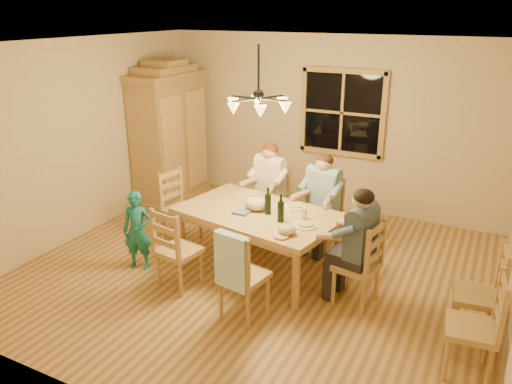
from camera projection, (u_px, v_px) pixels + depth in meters
The scene contains 31 objects.
floor at pixel (258, 271), 6.16m from camera, with size 5.50×5.50×0.00m, color brown.
ceiling at pixel (259, 44), 5.22m from camera, with size 5.50×5.00×0.02m, color white.
wall_back at pixel (330, 124), 7.78m from camera, with size 5.50×0.02×2.70m, color beige.
wall_left at pixel (79, 140), 6.85m from camera, with size 0.02×5.00×2.70m, color beige.
window at pixel (342, 113), 7.60m from camera, with size 1.30×0.06×1.30m.
chandelier at pixel (258, 103), 5.43m from camera, with size 0.77×0.68×0.71m.
armoire at pixel (170, 138), 8.15m from camera, with size 0.66×1.40×2.30m.
dining_table at pixel (259, 219), 6.02m from camera, with size 2.06×1.46×0.76m.
chair_far_left at pixel (269, 214), 7.08m from camera, with size 0.51×0.49×0.99m.
chair_far_right at pixel (321, 229), 6.61m from camera, with size 0.51×0.49×0.99m.
chair_near_left at pixel (180, 262), 5.74m from camera, with size 0.51×0.49×0.99m.
chair_near_right at pixel (244, 288), 5.21m from camera, with size 0.51×0.49×0.99m.
chair_end_left at pixel (182, 220), 6.88m from camera, with size 0.49×0.51×0.99m.
chair_end_right at pixel (356, 278), 5.41m from camera, with size 0.49×0.51×0.99m.
adult_woman at pixel (269, 178), 6.89m from camera, with size 0.45×0.48×0.87m.
adult_plaid_man at pixel (323, 191), 6.42m from camera, with size 0.45×0.48×0.87m.
adult_slate_man at pixel (359, 233), 5.22m from camera, with size 0.48×0.45×0.87m.
towel at pixel (232, 262), 4.93m from camera, with size 0.38×0.10×0.58m, color #B2D9F2.
wine_bottle_a at pixel (268, 201), 5.86m from camera, with size 0.08×0.08×0.33m, color black.
wine_bottle_b at pixel (281, 208), 5.65m from camera, with size 0.08×0.08×0.33m, color black.
plate_woman at pixel (248, 195), 6.46m from camera, with size 0.26×0.26×0.02m, color white.
plate_plaid at pixel (295, 207), 6.09m from camera, with size 0.26×0.26×0.02m, color white.
plate_slate at pixel (305, 226), 5.57m from camera, with size 0.26×0.26×0.02m, color white.
wine_glass_a at pixel (257, 197), 6.24m from camera, with size 0.06×0.06×0.14m, color silver.
wine_glass_b at pixel (304, 214), 5.74m from camera, with size 0.06×0.06×0.14m, color silver.
cap at pixel (287, 229), 5.37m from camera, with size 0.20×0.20×0.11m, color tan.
napkin at pixel (241, 212), 5.91m from camera, with size 0.18×0.14×0.03m, color slate.
cloth_bundle at pixel (256, 204), 6.00m from camera, with size 0.28×0.22×0.15m, color tan.
child at pixel (137, 231), 6.09m from camera, with size 0.36×0.24×1.00m, color #1B7C7D.
chair_spare_front at pixel (469, 343), 4.36m from camera, with size 0.47×0.48×0.99m.
chair_spare_back at pixel (474, 309), 4.85m from camera, with size 0.47×0.49×0.99m.
Camera 1 is at (2.42, -4.86, 3.06)m, focal length 35.00 mm.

